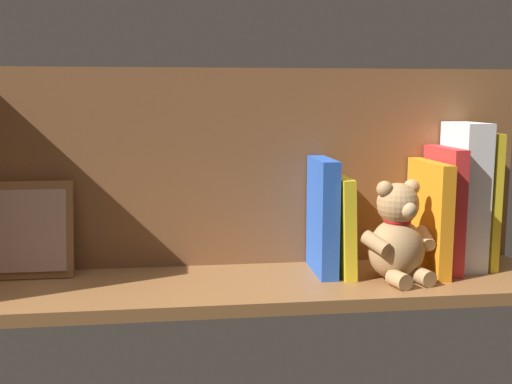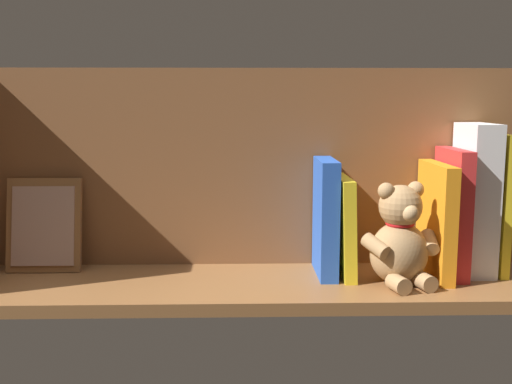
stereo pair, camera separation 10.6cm
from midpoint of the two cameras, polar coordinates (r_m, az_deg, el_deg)
ground_plane at (r=110.09cm, az=2.79°, el=-8.71°), size 105.62×26.31×2.20cm
shelf_back_panel at (r=116.62cm, az=2.47°, el=2.26°), size 105.62×1.50×37.46cm
book_0 at (r=121.93cm, az=23.82°, el=-1.03°), size 1.56×11.72×25.54cm
dictionary_thick_white at (r=119.98cm, az=22.19°, el=-0.62°), size 5.03×11.91×27.42cm
book_1 at (r=117.69cm, az=20.32°, el=-1.80°), size 2.62×14.15×22.94cm
book_2 at (r=115.83cm, az=19.01°, el=-2.51°), size 2.48×16.19×20.48cm
teddy_bear at (r=109.24cm, az=16.04°, el=-4.32°), size 13.99×13.14×17.82cm
book_3 at (r=112.51cm, az=10.91°, el=-3.18°), size 2.82×13.93×17.97cm
book_4 at (r=111.87cm, az=9.23°, el=-2.37°), size 3.20×13.23×21.11cm
picture_frame_leaning at (r=118.28cm, az=-16.78°, el=-3.02°), size 13.61×4.92×17.33cm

